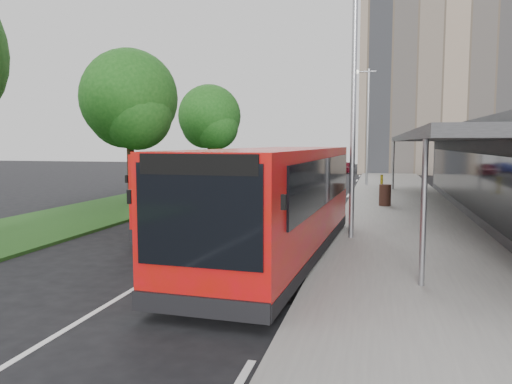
# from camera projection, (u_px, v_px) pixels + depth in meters

# --- Properties ---
(ground) EXTENTS (120.00, 120.00, 0.00)m
(ground) POSITION_uv_depth(u_px,v_px,m) (202.00, 248.00, 14.64)
(ground) COLOR black
(ground) RESTS_ON ground
(pavement) EXTENTS (5.00, 80.00, 0.15)m
(pavement) POSITION_uv_depth(u_px,v_px,m) (394.00, 189.00, 32.54)
(pavement) COLOR gray
(pavement) RESTS_ON ground
(grass_verge) EXTENTS (5.00, 80.00, 0.10)m
(grass_verge) POSITION_uv_depth(u_px,v_px,m) (205.00, 185.00, 35.63)
(grass_verge) COLOR #1E4917
(grass_verge) RESTS_ON ground
(lane_centre_line) EXTENTS (0.12, 70.00, 0.01)m
(lane_centre_line) POSITION_uv_depth(u_px,v_px,m) (290.00, 196.00, 29.14)
(lane_centre_line) COLOR silver
(lane_centre_line) RESTS_ON ground
(kerb_dashes) EXTENTS (0.12, 56.00, 0.01)m
(kerb_dashes) POSITION_uv_depth(u_px,v_px,m) (351.00, 191.00, 32.22)
(kerb_dashes) COLOR silver
(kerb_dashes) RESTS_ON ground
(office_block) EXTENTS (22.00, 12.00, 18.00)m
(office_block) POSITION_uv_depth(u_px,v_px,m) (471.00, 85.00, 51.02)
(office_block) COLOR gray
(office_block) RESTS_ON ground
(tree_mid) EXTENTS (4.78, 4.78, 7.68)m
(tree_mid) POSITION_uv_depth(u_px,v_px,m) (130.00, 105.00, 24.57)
(tree_mid) COLOR black
(tree_mid) RESTS_ON ground
(tree_far) EXTENTS (4.55, 4.55, 7.29)m
(tree_far) POSITION_uv_depth(u_px,v_px,m) (210.00, 120.00, 36.19)
(tree_far) COLOR black
(tree_far) RESTS_ON ground
(lamp_post_near) EXTENTS (1.44, 0.28, 8.00)m
(lamp_post_near) POSITION_uv_depth(u_px,v_px,m) (351.00, 89.00, 15.13)
(lamp_post_near) COLOR gray
(lamp_post_near) RESTS_ON pavement
(lamp_post_far) EXTENTS (1.44, 0.28, 8.00)m
(lamp_post_far) POSITION_uv_depth(u_px,v_px,m) (367.00, 119.00, 34.46)
(lamp_post_far) COLOR gray
(lamp_post_far) RESTS_ON pavement
(bus_main) EXTENTS (3.15, 10.52, 2.94)m
(bus_main) POSITION_uv_depth(u_px,v_px,m) (276.00, 203.00, 13.06)
(bus_main) COLOR #B50912
(bus_main) RESTS_ON ground
(bus_second) EXTENTS (3.12, 9.86, 2.75)m
(bus_second) POSITION_uv_depth(u_px,v_px,m) (209.00, 187.00, 19.22)
(bus_second) COLOR #B50912
(bus_second) RESTS_ON ground
(litter_bin) EXTENTS (0.72, 0.72, 0.99)m
(litter_bin) POSITION_uv_depth(u_px,v_px,m) (385.00, 195.00, 23.35)
(litter_bin) COLOR #331B14
(litter_bin) RESTS_ON pavement
(bollard) EXTENTS (0.21, 0.21, 1.02)m
(bollard) POSITION_uv_depth(u_px,v_px,m) (382.00, 183.00, 30.15)
(bollard) COLOR #E0BE0B
(bollard) RESTS_ON pavement
(car_near) EXTENTS (1.43, 3.46, 1.17)m
(car_near) POSITION_uv_depth(u_px,v_px,m) (346.00, 167.00, 51.11)
(car_near) COLOR #5D0D1A
(car_near) RESTS_ON ground
(car_far) EXTENTS (2.19, 3.33, 1.04)m
(car_far) POSITION_uv_depth(u_px,v_px,m) (326.00, 166.00, 56.32)
(car_far) COLOR navy
(car_far) RESTS_ON ground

